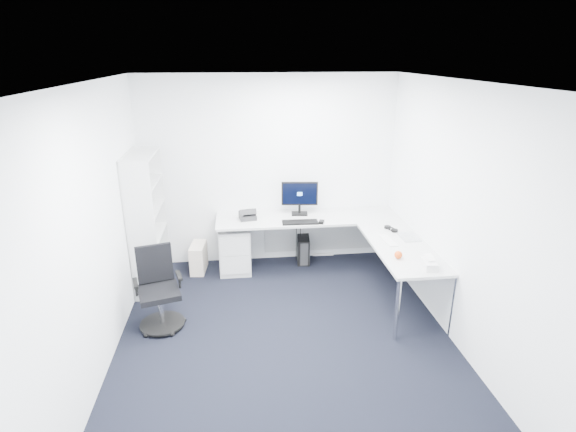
{
  "coord_description": "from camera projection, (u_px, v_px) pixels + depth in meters",
  "views": [
    {
      "loc": [
        -0.45,
        -4.12,
        2.94
      ],
      "look_at": [
        0.15,
        1.05,
        1.05
      ],
      "focal_mm": 28.0,
      "sensor_mm": 36.0,
      "label": 1
    }
  ],
  "objects": [
    {
      "name": "mouse",
      "position": [
        322.0,
        222.0,
        6.08
      ],
      "size": [
        0.1,
        0.12,
        0.03
      ],
      "primitive_type": "cube",
      "rotation": [
        0.0,
        0.0,
        -0.35
      ],
      "color": "black",
      "rests_on": "l_desk"
    },
    {
      "name": "headphones",
      "position": [
        391.0,
        228.0,
        5.84
      ],
      "size": [
        0.2,
        0.24,
        0.05
      ],
      "primitive_type": null,
      "rotation": [
        0.0,
        0.0,
        0.39
      ],
      "color": "black",
      "rests_on": "l_desk"
    },
    {
      "name": "desk_phone",
      "position": [
        248.0,
        214.0,
        6.22
      ],
      "size": [
        0.25,
        0.25,
        0.15
      ],
      "primitive_type": null,
      "rotation": [
        0.0,
        0.0,
        0.16
      ],
      "color": "#27282A",
      "rests_on": "l_desk"
    },
    {
      "name": "wall_front",
      "position": [
        327.0,
        360.0,
        2.48
      ],
      "size": [
        3.6,
        0.02,
        2.7
      ],
      "primitive_type": "cube",
      "color": "white",
      "rests_on": "ground"
    },
    {
      "name": "monitor",
      "position": [
        300.0,
        198.0,
        6.33
      ],
      "size": [
        0.53,
        0.22,
        0.49
      ],
      "primitive_type": null,
      "rotation": [
        0.0,
        0.0,
        -0.11
      ],
      "color": "black",
      "rests_on": "l_desk"
    },
    {
      "name": "orange_fruit",
      "position": [
        398.0,
        255.0,
        5.02
      ],
      "size": [
        0.09,
        0.09,
        0.09
      ],
      "primitive_type": "sphere",
      "color": "#D74813",
      "rests_on": "l_desk"
    },
    {
      "name": "drawer_pedestal",
      "position": [
        235.0,
        248.0,
        6.37
      ],
      "size": [
        0.43,
        0.54,
        0.66
      ],
      "primitive_type": "cube",
      "color": "#B4B6B6",
      "rests_on": "ground"
    },
    {
      "name": "wall_right",
      "position": [
        458.0,
        217.0,
        4.63
      ],
      "size": [
        0.02,
        4.2,
        2.7
      ],
      "primitive_type": "cube",
      "color": "white",
      "rests_on": "ground"
    },
    {
      "name": "black_pc_tower",
      "position": [
        303.0,
        249.0,
        6.69
      ],
      "size": [
        0.22,
        0.41,
        0.39
      ],
      "primitive_type": "cube",
      "rotation": [
        0.0,
        0.0,
        -0.11
      ],
      "color": "black",
      "rests_on": "ground"
    },
    {
      "name": "beige_pc_tower",
      "position": [
        199.0,
        258.0,
        6.39
      ],
      "size": [
        0.23,
        0.44,
        0.4
      ],
      "primitive_type": "cube",
      "rotation": [
        0.0,
        0.0,
        -0.1
      ],
      "color": "beige",
      "rests_on": "ground"
    },
    {
      "name": "black_keyboard",
      "position": [
        300.0,
        222.0,
        6.08
      ],
      "size": [
        0.49,
        0.19,
        0.02
      ],
      "primitive_type": "cube",
      "rotation": [
        0.0,
        0.0,
        -0.03
      ],
      "color": "black",
      "rests_on": "l_desk"
    },
    {
      "name": "l_desk",
      "position": [
        314.0,
        252.0,
        6.13
      ],
      "size": [
        2.64,
        1.48,
        0.77
      ],
      "primitive_type": null,
      "color": "#B4B6B6",
      "rests_on": "ground"
    },
    {
      "name": "task_chair",
      "position": [
        159.0,
        291.0,
        4.97
      ],
      "size": [
        0.64,
        0.64,
        0.93
      ],
      "primitive_type": null,
      "rotation": [
        0.0,
        0.0,
        0.27
      ],
      "color": "black",
      "rests_on": "ground"
    },
    {
      "name": "wall_back",
      "position": [
        269.0,
        172.0,
        6.4
      ],
      "size": [
        3.6,
        0.02,
        2.7
      ],
      "primitive_type": "cube",
      "color": "white",
      "rests_on": "ground"
    },
    {
      "name": "tissue_box",
      "position": [
        429.0,
        264.0,
        4.81
      ],
      "size": [
        0.15,
        0.26,
        0.08
      ],
      "primitive_type": "cube",
      "rotation": [
        0.0,
        0.0,
        -0.1
      ],
      "color": "silver",
      "rests_on": "l_desk"
    },
    {
      "name": "ceiling",
      "position": [
        285.0,
        82.0,
        3.97
      ],
      "size": [
        4.2,
        4.2,
        0.0
      ],
      "primitive_type": "plane",
      "color": "white"
    },
    {
      "name": "bookshelf",
      "position": [
        147.0,
        222.0,
        5.77
      ],
      "size": [
        0.35,
        0.9,
        1.79
      ],
      "primitive_type": null,
      "color": "silver",
      "rests_on": "ground"
    },
    {
      "name": "power_strip",
      "position": [
        323.0,
        254.0,
        6.94
      ],
      "size": [
        0.32,
        0.07,
        0.04
      ],
      "primitive_type": "cube",
      "rotation": [
        0.0,
        0.0,
        -0.04
      ],
      "color": "silver",
      "rests_on": "ground"
    },
    {
      "name": "laptop",
      "position": [
        410.0,
        229.0,
        5.57
      ],
      "size": [
        0.32,
        0.31,
        0.22
      ],
      "primitive_type": null,
      "rotation": [
        0.0,
        0.0,
        0.02
      ],
      "color": "#B9BCC0",
      "rests_on": "l_desk"
    },
    {
      "name": "ground",
      "position": [
        285.0,
        339.0,
        4.9
      ],
      "size": [
        4.2,
        4.2,
        0.0
      ],
      "primitive_type": "plane",
      "color": "black"
    },
    {
      "name": "white_keyboard",
      "position": [
        388.0,
        240.0,
        5.51
      ],
      "size": [
        0.13,
        0.38,
        0.01
      ],
      "primitive_type": "cube",
      "rotation": [
        0.0,
        0.0,
        0.07
      ],
      "color": "silver",
      "rests_on": "l_desk"
    },
    {
      "name": "wall_left",
      "position": [
        96.0,
        232.0,
        4.24
      ],
      "size": [
        0.02,
        4.2,
        2.7
      ],
      "primitive_type": "cube",
      "color": "white",
      "rests_on": "ground"
    }
  ]
}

